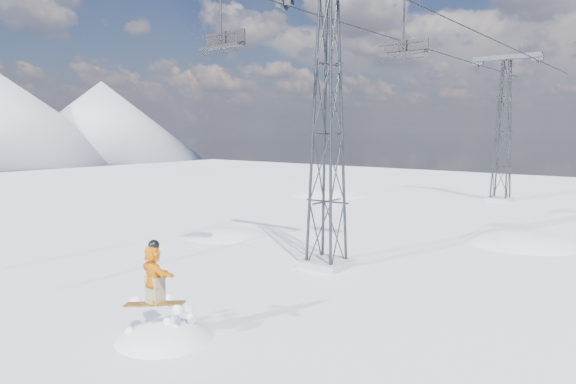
# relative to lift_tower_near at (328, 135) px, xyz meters

# --- Properties ---
(ground) EXTENTS (120.00, 120.00, 0.00)m
(ground) POSITION_rel_lift_tower_near_xyz_m (-0.80, -8.00, -5.47)
(ground) COLOR white
(ground) RESTS_ON ground
(snow_terrain) EXTENTS (39.00, 37.00, 22.00)m
(snow_terrain) POSITION_rel_lift_tower_near_xyz_m (-5.57, 13.24, -15.06)
(snow_terrain) COLOR white
(snow_terrain) RESTS_ON ground
(lift_tower_near) EXTENTS (5.20, 1.80, 11.43)m
(lift_tower_near) POSITION_rel_lift_tower_near_xyz_m (0.00, 0.00, 0.00)
(lift_tower_near) COLOR #999999
(lift_tower_near) RESTS_ON ground
(lift_tower_far) EXTENTS (5.20, 1.80, 11.43)m
(lift_tower_far) POSITION_rel_lift_tower_near_xyz_m (0.00, 25.00, 0.00)
(lift_tower_far) COLOR #999999
(lift_tower_far) RESTS_ON ground
(haul_cables) EXTENTS (4.46, 51.00, 0.06)m
(haul_cables) POSITION_rel_lift_tower_near_xyz_m (0.00, 11.50, 5.38)
(haul_cables) COLOR black
(haul_cables) RESTS_ON ground
(lift_chair_near) EXTENTS (1.96, 0.56, 2.44)m
(lift_chair_near) POSITION_rel_lift_tower_near_xyz_m (-2.20, -3.69, 3.43)
(lift_chair_near) COLOR black
(lift_chair_near) RESTS_ON ground
(lift_chair_mid) EXTENTS (1.93, 0.56, 2.40)m
(lift_chair_mid) POSITION_rel_lift_tower_near_xyz_m (2.20, 2.19, 3.46)
(lift_chair_mid) COLOR black
(lift_chair_mid) RESTS_ON ground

